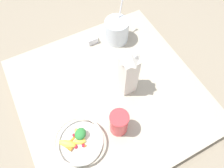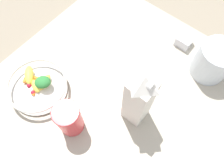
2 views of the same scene
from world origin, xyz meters
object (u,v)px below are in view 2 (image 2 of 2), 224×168
milk_carton (139,99)px  drinking_cup (69,119)px  spice_jar (184,41)px  fruit_bowl (38,86)px  yogurt_tub (214,60)px

milk_carton → drinking_cup: (-0.18, 0.14, -0.07)m
drinking_cup → spice_jar: drinking_cup is taller
milk_carton → spice_jar: 0.40m
drinking_cup → spice_jar: bearing=-11.9°
fruit_bowl → drinking_cup: bearing=-96.2°
fruit_bowl → milk_carton: 0.39m
fruit_bowl → spice_jar: 0.62m
yogurt_tub → spice_jar: (0.05, 0.14, -0.06)m
fruit_bowl → spice_jar: size_ratio=3.70×
milk_carton → yogurt_tub: (0.33, -0.11, -0.07)m
yogurt_tub → milk_carton: bearing=160.8°
milk_carton → yogurt_tub: size_ratio=1.24×
spice_jar → yogurt_tub: bearing=-110.6°
spice_jar → milk_carton: bearing=-175.8°
milk_carton → drinking_cup: 0.24m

